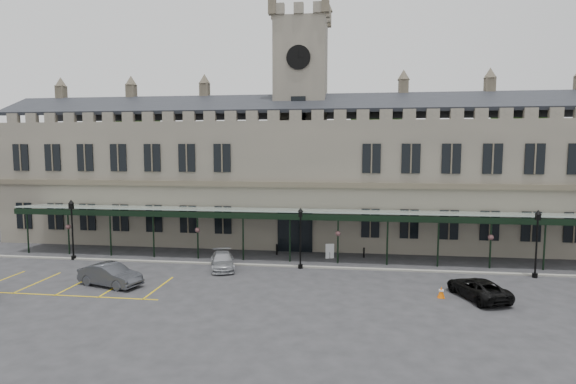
# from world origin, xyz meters

# --- Properties ---
(ground) EXTENTS (140.00, 140.00, 0.00)m
(ground) POSITION_xyz_m (0.00, 0.00, 0.00)
(ground) COLOR #2B2B2D
(station_building) EXTENTS (60.00, 10.36, 17.30)m
(station_building) POSITION_xyz_m (0.00, 15.91, 6.47)
(station_building) COLOR #696357
(station_building) RESTS_ON ground
(clock_tower) EXTENTS (5.60, 5.60, 24.80)m
(clock_tower) POSITION_xyz_m (0.00, 16.00, 13.11)
(clock_tower) COLOR #696357
(clock_tower) RESTS_ON ground
(canopy) EXTENTS (50.00, 4.10, 4.30)m
(canopy) POSITION_xyz_m (0.00, 7.46, 2.40)
(canopy) COLOR #8C9E93
(canopy) RESTS_ON ground
(kerb) EXTENTS (60.00, 0.40, 0.12)m
(kerb) POSITION_xyz_m (0.00, 5.50, 0.06)
(kerb) COLOR gray
(kerb) RESTS_ON ground
(parking_markings) EXTENTS (16.00, 6.00, 0.01)m
(parking_markings) POSITION_xyz_m (-14.00, -1.50, 0.00)
(parking_markings) COLOR gold
(parking_markings) RESTS_ON ground
(tree_behind_left) EXTENTS (6.00, 6.00, 16.00)m
(tree_behind_left) POSITION_xyz_m (-22.00, 25.00, 12.81)
(tree_behind_left) COLOR #332314
(tree_behind_left) RESTS_ON ground
(tree_behind_mid) EXTENTS (6.00, 6.00, 16.00)m
(tree_behind_mid) POSITION_xyz_m (8.00, 25.00, 12.81)
(tree_behind_mid) COLOR #332314
(tree_behind_mid) RESTS_ON ground
(tree_behind_right) EXTENTS (6.00, 6.00, 16.00)m
(tree_behind_right) POSITION_xyz_m (24.00, 25.00, 12.81)
(tree_behind_right) COLOR #332314
(tree_behind_right) RESTS_ON ground
(lamp_post_left) EXTENTS (0.49, 0.49, 5.17)m
(lamp_post_left) POSITION_xyz_m (-18.45, 5.43, 3.07)
(lamp_post_left) COLOR black
(lamp_post_left) RESTS_ON ground
(lamp_post_mid) EXTENTS (0.46, 0.46, 4.86)m
(lamp_post_mid) POSITION_xyz_m (1.10, 5.18, 2.88)
(lamp_post_mid) COLOR black
(lamp_post_mid) RESTS_ON ground
(lamp_post_right) EXTENTS (0.48, 0.48, 5.04)m
(lamp_post_right) POSITION_xyz_m (18.50, 4.92, 2.99)
(lamp_post_right) COLOR black
(lamp_post_right) RESTS_ON ground
(traffic_cone) EXTENTS (0.46, 0.46, 0.73)m
(traffic_cone) POSITION_xyz_m (10.73, -0.62, 0.36)
(traffic_cone) COLOR orange
(traffic_cone) RESTS_ON ground
(sign_board) EXTENTS (0.73, 0.28, 1.29)m
(sign_board) POSITION_xyz_m (3.28, 8.74, 0.63)
(sign_board) COLOR black
(sign_board) RESTS_ON ground
(bollard_left) EXTENTS (0.17, 0.17, 0.96)m
(bollard_left) POSITION_xyz_m (-1.48, 9.47, 0.48)
(bollard_left) COLOR black
(bollard_left) RESTS_ON ground
(bollard_right) EXTENTS (0.16, 0.16, 0.89)m
(bollard_right) POSITION_xyz_m (6.22, 9.42, 0.44)
(bollard_right) COLOR black
(bollard_right) RESTS_ON ground
(car_left_b) EXTENTS (4.92, 2.90, 1.53)m
(car_left_b) POSITION_xyz_m (-11.50, -1.01, 0.77)
(car_left_b) COLOR #36383E
(car_left_b) RESTS_ON ground
(car_taxi) EXTENTS (3.01, 4.68, 1.26)m
(car_taxi) POSITION_xyz_m (-5.00, 4.30, 0.63)
(car_taxi) COLOR #9EA1A6
(car_taxi) RESTS_ON ground
(car_van) EXTENTS (3.58, 5.07, 1.29)m
(car_van) POSITION_xyz_m (13.00, -0.41, 0.64)
(car_van) COLOR black
(car_van) RESTS_ON ground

